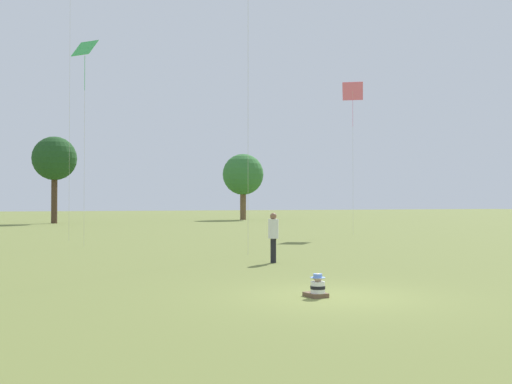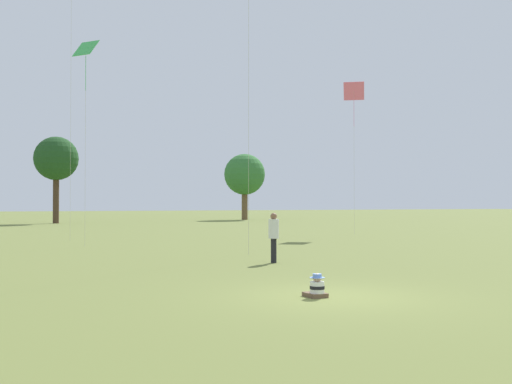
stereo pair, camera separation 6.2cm
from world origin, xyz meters
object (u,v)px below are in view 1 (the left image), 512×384
Objects in this scene: distant_tree_0 at (243,175)px; seated_toddler at (317,288)px; kite_5 at (85,53)px; kite_2 at (353,94)px; distant_tree_1 at (55,159)px; person_standing_2 at (273,233)px.

seated_toddler is at bearing -109.55° from distant_tree_0.
kite_5 is (-3.19, 18.65, 9.51)m from seated_toddler.
kite_2 reaches higher than distant_tree_0.
kite_2 is 1.00× the size of kite_5.
distant_tree_0 reaches higher than seated_toddler.
distant_tree_1 reaches higher than seated_toddler.
kite_2 is at bearing 52.81° from seated_toddler.
seated_toddler is 0.31× the size of person_standing_2.
person_standing_2 is at bearing 69.45° from seated_toddler.
distant_tree_1 reaches higher than distant_tree_0.
distant_tree_0 is at bearing 11.71° from distant_tree_1.
distant_tree_0 is (21.10, 59.42, 5.56)m from seated_toddler.
person_standing_2 is at bearing -109.97° from distant_tree_0.
distant_tree_1 is at bearing -178.65° from kite_5.
distant_tree_0 is at bearing -21.81° from kite_2.
distant_tree_0 reaches higher than person_standing_2.
kite_2 reaches higher than kite_5.
person_standing_2 is 0.20× the size of distant_tree_1.
seated_toddler is at bearing 119.45° from person_standing_2.
kite_5 reaches higher than seated_toddler.
distant_tree_0 is (24.29, 40.77, -3.95)m from kite_5.
person_standing_2 is 0.18× the size of kite_5.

